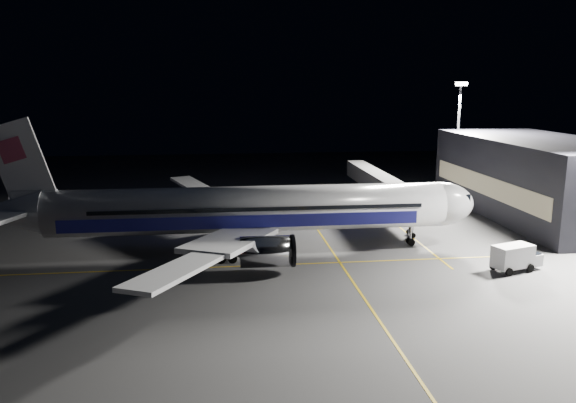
# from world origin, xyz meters

# --- Properties ---
(ground) EXTENTS (200.00, 200.00, 0.00)m
(ground) POSITION_xyz_m (0.00, 0.00, 0.00)
(ground) COLOR #4C4C4F
(ground) RESTS_ON ground
(guide_line_main) EXTENTS (0.25, 80.00, 0.01)m
(guide_line_main) POSITION_xyz_m (10.00, 0.00, 0.01)
(guide_line_main) COLOR gold
(guide_line_main) RESTS_ON ground
(guide_line_cross) EXTENTS (70.00, 0.25, 0.01)m
(guide_line_cross) POSITION_xyz_m (0.00, -6.00, 0.01)
(guide_line_cross) COLOR gold
(guide_line_cross) RESTS_ON ground
(guide_line_side) EXTENTS (0.25, 40.00, 0.01)m
(guide_line_side) POSITION_xyz_m (22.00, 10.00, 0.01)
(guide_line_side) COLOR gold
(guide_line_side) RESTS_ON ground
(airliner) EXTENTS (61.48, 54.22, 16.64)m
(airliner) POSITION_xyz_m (-1.08, 0.00, 5.16)
(airliner) COLOR silver
(airliner) RESTS_ON ground
(terminal) EXTENTS (18.12, 40.00, 12.00)m
(terminal) POSITION_xyz_m (45.98, 14.00, 6.00)
(terminal) COLOR black
(terminal) RESTS_ON ground
(jet_bridge) EXTENTS (3.60, 34.40, 6.30)m
(jet_bridge) POSITION_xyz_m (22.00, 18.06, 4.58)
(jet_bridge) COLOR #B2B2B7
(jet_bridge) RESTS_ON ground
(floodlight_mast_north) EXTENTS (2.40, 0.68, 20.70)m
(floodlight_mast_north) POSITION_xyz_m (40.00, 31.99, 12.37)
(floodlight_mast_north) COLOR #59595E
(floodlight_mast_north) RESTS_ON ground
(service_truck) EXTENTS (6.16, 3.91, 2.94)m
(service_truck) POSITION_xyz_m (28.74, -11.04, 1.57)
(service_truck) COLOR silver
(service_truck) RESTS_ON ground
(baggage_tug) EXTENTS (2.44, 2.04, 1.65)m
(baggage_tug) POSITION_xyz_m (-3.10, 8.18, 0.76)
(baggage_tug) COLOR black
(baggage_tug) RESTS_ON ground
(safety_cone_a) EXTENTS (0.39, 0.39, 0.58)m
(safety_cone_a) POSITION_xyz_m (0.93, 8.62, 0.29)
(safety_cone_a) COLOR #F74B0A
(safety_cone_a) RESTS_ON ground
(safety_cone_b) EXTENTS (0.43, 0.43, 0.64)m
(safety_cone_b) POSITION_xyz_m (-5.02, 14.00, 0.32)
(safety_cone_b) COLOR #F74B0A
(safety_cone_b) RESTS_ON ground
(safety_cone_c) EXTENTS (0.40, 0.40, 0.61)m
(safety_cone_c) POSITION_xyz_m (4.67, 9.18, 0.30)
(safety_cone_c) COLOR #F74B0A
(safety_cone_c) RESTS_ON ground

